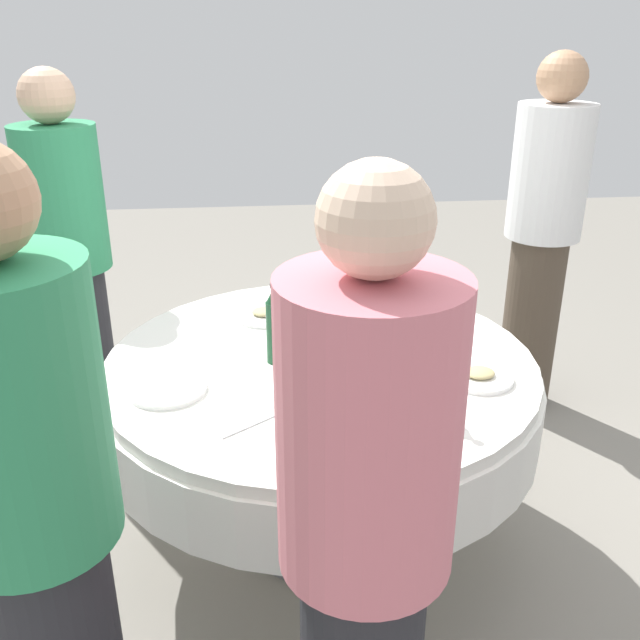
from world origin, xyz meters
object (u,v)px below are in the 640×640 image
(bottle_clear_right, at_px, (377,321))
(person_left, at_px, (542,234))
(wine_glass_south, at_px, (309,372))
(dining_table, at_px, (320,396))
(wine_glass_rear, at_px, (417,303))
(bottle_clear_left, at_px, (410,361))
(plate_inner, at_px, (479,376))
(plate_east, at_px, (265,315))
(bottle_dark_green_outer, at_px, (275,326))
(person_south, at_px, (71,259))
(plate_north, at_px, (167,389))
(wine_glass_mid, at_px, (412,341))
(person_outer, at_px, (365,550))
(plate_near, at_px, (358,327))
(person_right, at_px, (38,529))
(wine_glass_far, at_px, (299,327))

(bottle_clear_right, height_order, person_left, person_left)
(bottle_clear_right, xyz_separation_m, wine_glass_south, (-0.25, -0.27, -0.04))
(dining_table, xyz_separation_m, wine_glass_rear, (0.37, 0.19, 0.26))
(bottle_clear_left, relative_size, plate_inner, 1.48)
(plate_east, distance_m, plate_inner, 0.88)
(plate_inner, xyz_separation_m, person_left, (0.62, 1.09, 0.13))
(dining_table, height_order, plate_east, plate_east)
(bottle_dark_green_outer, height_order, person_south, person_south)
(plate_inner, height_order, plate_north, plate_inner)
(person_south, bearing_deg, wine_glass_mid, -85.85)
(bottle_dark_green_outer, bearing_deg, wine_glass_rear, 20.46)
(plate_north, bearing_deg, dining_table, 19.95)
(dining_table, relative_size, plate_inner, 6.91)
(wine_glass_rear, relative_size, person_left, 0.09)
(plate_east, bearing_deg, wine_glass_rear, -18.10)
(wine_glass_south, height_order, person_outer, person_outer)
(plate_near, xyz_separation_m, person_south, (-1.15, 0.59, 0.10))
(bottle_dark_green_outer, bearing_deg, person_right, -118.73)
(dining_table, distance_m, plate_north, 0.55)
(bottle_clear_left, distance_m, bottle_clear_right, 0.32)
(bottle_clear_left, height_order, plate_north, bottle_clear_left)
(plate_near, bearing_deg, bottle_clear_left, -83.17)
(dining_table, bearing_deg, wine_glass_rear, 26.69)
(wine_glass_south, height_order, wine_glass_rear, wine_glass_rear)
(bottle_clear_left, distance_m, wine_glass_rear, 0.55)
(dining_table, height_order, plate_inner, plate_inner)
(person_left, bearing_deg, wine_glass_rear, -85.20)
(bottle_dark_green_outer, distance_m, person_outer, 1.05)
(wine_glass_mid, bearing_deg, bottle_clear_left, -104.22)
(wine_glass_far, bearing_deg, person_right, -121.10)
(wine_glass_mid, bearing_deg, wine_glass_south, -150.07)
(wine_glass_rear, bearing_deg, wine_glass_far, -162.28)
(wine_glass_mid, distance_m, person_south, 1.57)
(plate_near, xyz_separation_m, person_right, (-0.83, -1.17, 0.11))
(bottle_clear_right, relative_size, person_left, 0.18)
(wine_glass_south, xyz_separation_m, plate_near, (0.23, 0.52, -0.10))
(bottle_clear_left, bearing_deg, plate_north, 167.59)
(wine_glass_rear, bearing_deg, dining_table, -153.31)
(bottle_clear_left, relative_size, wine_glass_far, 2.33)
(wine_glass_far, xyz_separation_m, plate_north, (-0.43, -0.23, -0.09))
(wine_glass_rear, bearing_deg, bottle_clear_left, -105.17)
(plate_east, height_order, person_outer, person_outer)
(plate_near, bearing_deg, plate_north, -148.57)
(bottle_dark_green_outer, height_order, wine_glass_mid, bottle_dark_green_outer)
(bottle_clear_left, distance_m, wine_glass_far, 0.49)
(bottle_dark_green_outer, height_order, wine_glass_south, bottle_dark_green_outer)
(bottle_dark_green_outer, relative_size, person_outer, 0.17)
(dining_table, relative_size, person_south, 0.91)
(wine_glass_rear, distance_m, plate_inner, 0.42)
(bottle_clear_left, relative_size, person_right, 0.19)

